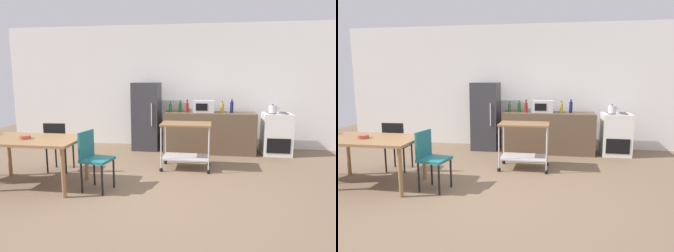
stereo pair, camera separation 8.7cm
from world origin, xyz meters
The scene contains 17 objects.
ground_plane centered at (0.00, 0.00, 0.00)m, with size 12.00×12.00×0.00m, color brown.
back_wall centered at (0.00, 3.20, 1.45)m, with size 8.40×0.12×2.90m, color white.
kitchen_counter centered at (0.90, 2.60, 0.45)m, with size 2.00×0.64×0.90m, color brown.
dining_table centered at (-1.76, 0.03, 0.67)m, with size 1.50×0.90×0.75m.
chair_black centered at (-1.73, 0.75, 0.52)m, with size 0.42×0.42×0.89m.
chair_teal centered at (-0.77, -0.01, 0.52)m, with size 0.46×0.46×0.89m.
stove_oven centered at (2.35, 2.62, 0.45)m, with size 0.60×0.61×0.92m.
refrigerator centered at (-0.55, 2.70, 0.78)m, with size 0.60×0.63×1.55m.
kitchen_cart centered at (0.50, 1.26, 0.57)m, with size 0.91×0.57×0.85m.
bottle_wine centered at (0.03, 2.54, 1.00)m, with size 0.06×0.06×0.24m.
bottle_sparkling_water centered at (0.24, 2.59, 1.01)m, with size 0.07×0.07×0.25m.
bottle_hot_sauce centered at (0.40, 2.54, 1.01)m, with size 0.08×0.08×0.28m.
microwave centered at (0.77, 2.62, 1.03)m, with size 0.46×0.35×0.26m.
bottle_sesame_oil centered at (1.17, 2.56, 1.01)m, with size 0.07×0.07×0.26m.
bottle_soy_sauce centered at (1.38, 2.61, 1.03)m, with size 0.07×0.07×0.29m.
fruit_bowl centered at (-1.84, -0.01, 0.78)m, with size 0.17×0.17×0.05m, color #B24C3F.
kettle centered at (2.23, 2.52, 1.00)m, with size 0.24×0.17×0.19m.
Camera 1 is at (0.97, -4.17, 1.68)m, focal length 32.52 mm.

